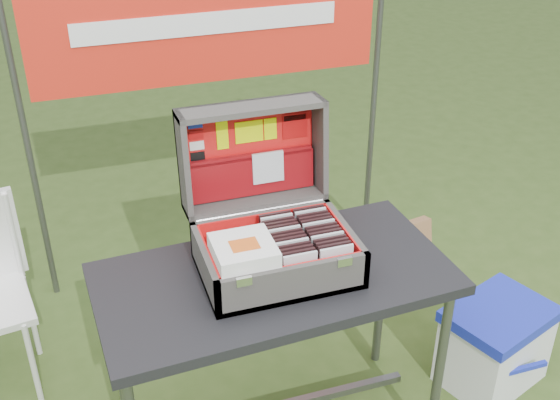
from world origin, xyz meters
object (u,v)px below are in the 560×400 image
object	(u,v)px
table	(275,357)
suitcase	(271,200)
cardboard_box	(399,262)
cooler	(494,345)

from	to	relation	value
table	suitcase	bearing A→B (deg)	76.66
table	suitcase	distance (m)	0.64
suitcase	cardboard_box	distance (m)	1.31
table	suitcase	world-z (taller)	suitcase
cardboard_box	suitcase	bearing A→B (deg)	-155.82
suitcase	cooler	size ratio (longest dim) A/B	1.26
table	cardboard_box	size ratio (longest dim) A/B	3.21
table	suitcase	size ratio (longest dim) A/B	2.29
table	cardboard_box	world-z (taller)	table
table	cooler	bearing A→B (deg)	-4.10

